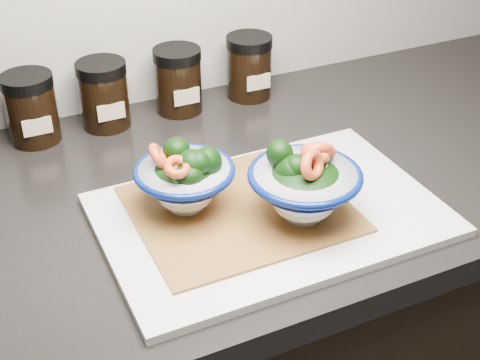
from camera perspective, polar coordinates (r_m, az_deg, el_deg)
name	(u,v)px	position (r m, az deg, el deg)	size (l,w,h in m)	color
countertop	(207,196)	(0.99, -2.86, -1.37)	(3.50, 0.60, 0.04)	black
cutting_board	(270,215)	(0.90, 2.57, -2.97)	(0.45, 0.30, 0.01)	silver
bamboo_mat	(240,209)	(0.90, 0.00, -2.45)	(0.28, 0.24, 0.00)	#AA6D33
bowl_left	(186,179)	(0.88, -4.65, 0.08)	(0.13, 0.13, 0.10)	white
bowl_right	(304,185)	(0.86, 5.47, -0.42)	(0.15, 0.15, 0.11)	white
spice_jar_b	(31,108)	(1.11, -17.39, 5.86)	(0.08, 0.08, 0.11)	black
spice_jar_c	(104,94)	(1.13, -11.54, 7.17)	(0.08, 0.08, 0.11)	black
spice_jar_d	(178,80)	(1.16, -5.30, 8.47)	(0.08, 0.08, 0.11)	black
spice_jar_e	(249,67)	(1.21, 0.79, 9.64)	(0.08, 0.08, 0.11)	black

